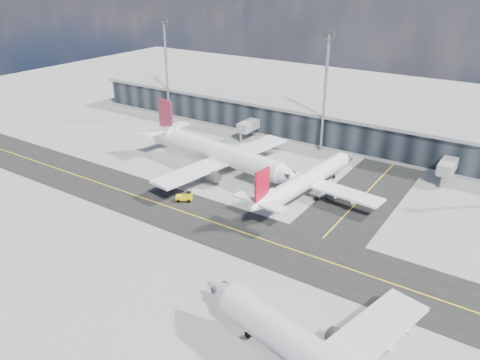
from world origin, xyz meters
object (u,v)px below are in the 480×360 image
(airliner_af, at_px, (219,153))
(baggage_tug, at_px, (185,197))
(service_van, at_px, (344,159))
(airliner_redtail, at_px, (307,180))

(airliner_af, height_order, baggage_tug, airliner_af)
(service_van, bearing_deg, airliner_af, -131.20)
(airliner_af, bearing_deg, airliner_redtail, 96.46)
(baggage_tug, bearing_deg, airliner_redtail, 98.18)
(airliner_af, xyz_separation_m, service_van, (21.16, 20.41, -3.59))
(airliner_af, xyz_separation_m, baggage_tug, (3.29, -15.93, -3.35))
(airliner_redtail, xyz_separation_m, baggage_tug, (-18.61, -15.07, -2.49))
(airliner_af, relative_size, baggage_tug, 12.83)
(airliner_af, bearing_deg, baggage_tug, 20.38)
(baggage_tug, distance_m, service_van, 40.49)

